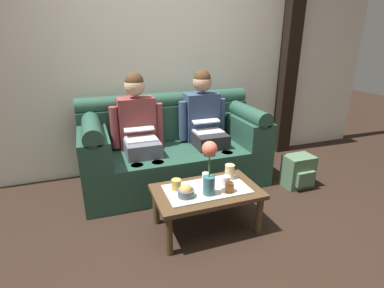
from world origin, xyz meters
name	(u,v)px	position (x,y,z in m)	size (l,w,h in m)	color
ground_plane	(216,242)	(0.00, 0.00, 0.00)	(14.00, 14.00, 0.00)	black
back_wall_patterned	(158,46)	(0.00, 1.70, 1.45)	(6.00, 0.12, 2.90)	silver
timber_pillar	(290,45)	(1.72, 1.58, 1.45)	(0.20, 0.20, 2.90)	black
couch	(174,149)	(0.00, 1.17, 0.38)	(1.95, 0.88, 0.96)	#234738
person_left	(139,128)	(-0.37, 1.17, 0.66)	(0.56, 0.67, 1.22)	#595B66
person_right	(205,122)	(0.37, 1.17, 0.66)	(0.56, 0.67, 1.22)	#232326
coffee_table	(207,195)	(0.00, 0.20, 0.32)	(0.87, 0.52, 0.38)	#47331E
flower_vase	(209,165)	(-0.02, 0.12, 0.63)	(0.12, 0.12, 0.44)	#336672
snack_bowl	(186,192)	(-0.20, 0.14, 0.42)	(0.13, 0.13, 0.11)	#4C5666
cup_near_left	(206,179)	(0.02, 0.26, 0.44)	(0.06, 0.06, 0.11)	white
cup_near_right	(230,187)	(0.15, 0.10, 0.42)	(0.07, 0.07, 0.08)	#B26633
cup_far_center	(176,184)	(-0.24, 0.27, 0.42)	(0.08, 0.08, 0.09)	gold
cup_far_left	(226,181)	(0.17, 0.20, 0.42)	(0.07, 0.07, 0.08)	silver
cup_far_right	(230,172)	(0.26, 0.31, 0.44)	(0.08, 0.08, 0.13)	#DBB77A
backpack_right	(298,172)	(1.23, 0.56, 0.17)	(0.31, 0.26, 0.35)	#4C6B4C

